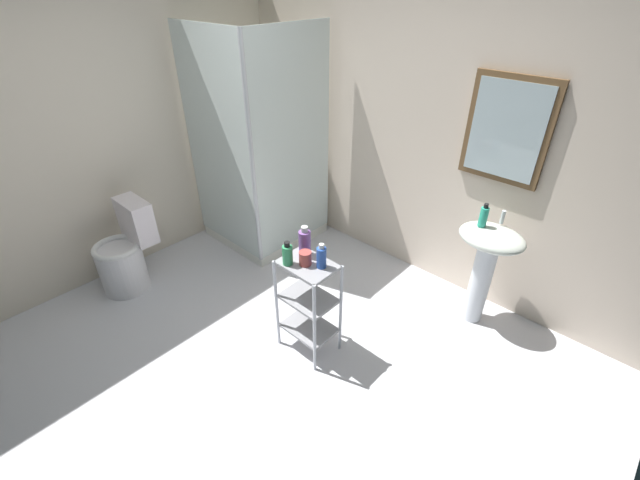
% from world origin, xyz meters
% --- Properties ---
extents(ground_plane, '(4.20, 4.20, 0.02)m').
position_xyz_m(ground_plane, '(0.00, 0.00, -0.01)').
color(ground_plane, silver).
extents(wall_back, '(4.20, 0.14, 2.50)m').
position_xyz_m(wall_back, '(0.01, 1.85, 1.25)').
color(wall_back, beige).
rests_on(wall_back, ground_plane).
extents(wall_left, '(0.10, 4.20, 2.50)m').
position_xyz_m(wall_left, '(-1.85, 0.00, 1.25)').
color(wall_left, beige).
rests_on(wall_left, ground_plane).
extents(shower_stall, '(0.92, 0.92, 2.00)m').
position_xyz_m(shower_stall, '(-1.19, 1.17, 0.46)').
color(shower_stall, white).
rests_on(shower_stall, ground_plane).
extents(pedestal_sink, '(0.46, 0.37, 0.81)m').
position_xyz_m(pedestal_sink, '(0.88, 1.52, 0.58)').
color(pedestal_sink, white).
rests_on(pedestal_sink, ground_plane).
extents(sink_faucet, '(0.03, 0.03, 0.10)m').
position_xyz_m(sink_faucet, '(0.88, 1.64, 0.86)').
color(sink_faucet, silver).
rests_on(sink_faucet, pedestal_sink).
extents(toilet, '(0.37, 0.49, 0.76)m').
position_xyz_m(toilet, '(-1.48, -0.10, 0.31)').
color(toilet, white).
rests_on(toilet, ground_plane).
extents(storage_cart, '(0.38, 0.28, 0.74)m').
position_xyz_m(storage_cart, '(0.14, 0.43, 0.44)').
color(storage_cart, silver).
rests_on(storage_cart, ground_plane).
extents(hand_soap_bottle, '(0.06, 0.06, 0.17)m').
position_xyz_m(hand_soap_bottle, '(0.79, 1.51, 0.89)').
color(hand_soap_bottle, '#2DBC99').
rests_on(hand_soap_bottle, pedestal_sink).
extents(body_wash_bottle_green, '(0.07, 0.07, 0.16)m').
position_xyz_m(body_wash_bottle_green, '(0.05, 0.35, 0.81)').
color(body_wash_bottle_green, '#349A60').
rests_on(body_wash_bottle_green, storage_cart).
extents(conditioner_bottle_purple, '(0.08, 0.08, 0.21)m').
position_xyz_m(conditioner_bottle_purple, '(0.06, 0.49, 0.83)').
color(conditioner_bottle_purple, '#8153A1').
rests_on(conditioner_bottle_purple, storage_cart).
extents(shampoo_bottle_blue, '(0.06, 0.06, 0.17)m').
position_xyz_m(shampoo_bottle_blue, '(0.23, 0.47, 0.82)').
color(shampoo_bottle_blue, blue).
rests_on(shampoo_bottle_blue, storage_cart).
extents(rinse_cup, '(0.08, 0.08, 0.09)m').
position_xyz_m(rinse_cup, '(0.14, 0.42, 0.79)').
color(rinse_cup, '#B24742').
rests_on(rinse_cup, storage_cart).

